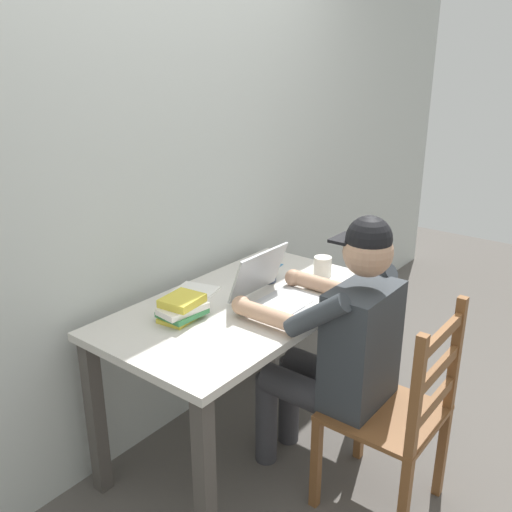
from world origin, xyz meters
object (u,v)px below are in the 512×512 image
Objects in this scene: book_stack_main at (182,308)px; computer_mouse at (316,284)px; landscape_photo_print at (270,267)px; coffee_mug_dark at (268,272)px; wooden_chair at (397,414)px; laptop at (275,291)px; coffee_mug_white at (323,266)px; desk at (244,325)px; seated_person at (338,342)px.

computer_mouse is at bearing -21.64° from book_stack_main.
computer_mouse reaches higher than landscape_photo_print.
book_stack_main is (-0.54, 0.03, 0.00)m from coffee_mug_dark.
wooden_chair is 0.71m from laptop.
desk is at bearing 167.51° from coffee_mug_white.
wooden_chair is at bearing -90.00° from seated_person.
seated_person is 10.46× the size of coffee_mug_dark.
laptop is at bearing -135.84° from coffee_mug_dark.
book_stack_main reaches higher than computer_mouse.
desk is 0.39m from computer_mouse.
computer_mouse is 0.85× the size of coffee_mug_dark.
coffee_mug_dark is at bearing -3.45° from book_stack_main.
laptop is 0.26m from computer_mouse.
wooden_chair is 0.95m from book_stack_main.
book_stack_main reaches higher than desk.
desk is 12.97× the size of computer_mouse.
laptop reaches higher than coffee_mug_dark.
landscape_photo_print is (0.16, 0.11, -0.04)m from coffee_mug_dark.
laptop is 0.43m from landscape_photo_print.
desk is 0.34m from book_stack_main.
computer_mouse is 0.80× the size of coffee_mug_white.
computer_mouse is 0.67m from book_stack_main.
wooden_chair is at bearing -65.89° from book_stack_main.
coffee_mug_white is at bearing 56.44° from wooden_chair.
book_stack_main is 0.71m from landscape_photo_print.
coffee_mug_dark is (0.18, 0.49, 0.13)m from seated_person.
laptop is at bearing 169.54° from computer_mouse.
wooden_chair reaches higher than computer_mouse.
landscape_photo_print is at bearing 103.03° from coffee_mug_white.
wooden_chair reaches higher than coffee_mug_dark.
book_stack_main is (-0.76, 0.20, 0.00)m from coffee_mug_white.
laptop is at bearing -51.87° from desk.
wooden_chair is 7.10× the size of landscape_photo_print.
computer_mouse is 0.49× the size of book_stack_main.
coffee_mug_white reaches higher than desk.
coffee_mug_dark reaches higher than landscape_photo_print.
computer_mouse is at bearing -160.87° from coffee_mug_white.
coffee_mug_white reaches higher than computer_mouse.
coffee_mug_white is 0.28m from coffee_mug_dark.
desk is 11.06× the size of coffee_mug_dark.
seated_person is at bearing 90.00° from wooden_chair.
seated_person is 1.33× the size of wooden_chair.
coffee_mug_white reaches higher than coffee_mug_dark.
wooden_chair reaches higher than coffee_mug_white.
laptop is at bearing -28.48° from book_stack_main.
coffee_mug_white is at bearing -12.49° from desk.
wooden_chair is 0.70m from computer_mouse.
seated_person is at bearing -110.15° from coffee_mug_dark.
landscape_photo_print reaches higher than desk.
computer_mouse is at bearing -69.26° from coffee_mug_dark.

